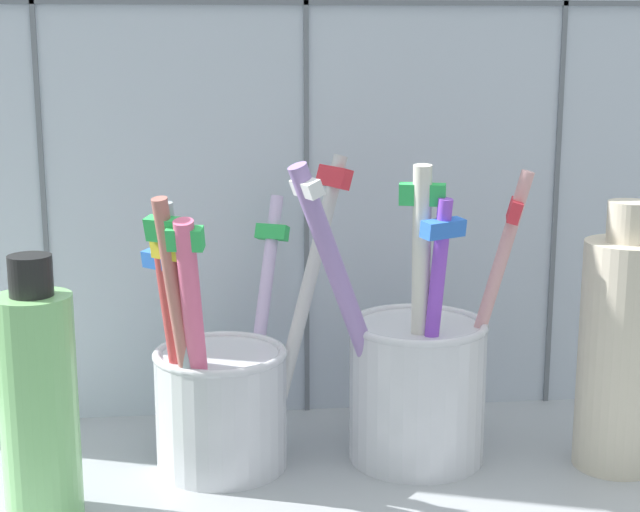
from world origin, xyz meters
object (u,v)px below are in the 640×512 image
Objects in this scene: soap_bottle at (39,402)px; toothbrush_cup_right at (416,379)px; ceramic_vase at (621,350)px; toothbrush_cup_left at (221,393)px.

toothbrush_cup_right is at bearing 14.07° from soap_bottle.
ceramic_vase is at bearing -10.56° from toothbrush_cup_right.
ceramic_vase is at bearing -5.34° from toothbrush_cup_left.
ceramic_vase is (22.15, -2.07, 2.42)cm from toothbrush_cup_left.
toothbrush_cup_right reaches higher than toothbrush_cup_left.
soap_bottle is at bearing -150.79° from toothbrush_cup_left.
soap_bottle is at bearing -174.56° from ceramic_vase.
toothbrush_cup_right is (11.07, -0.00, 0.39)cm from toothbrush_cup_left.
toothbrush_cup_left is at bearing 179.98° from toothbrush_cup_right.
toothbrush_cup_left is 1.28× the size of soap_bottle.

